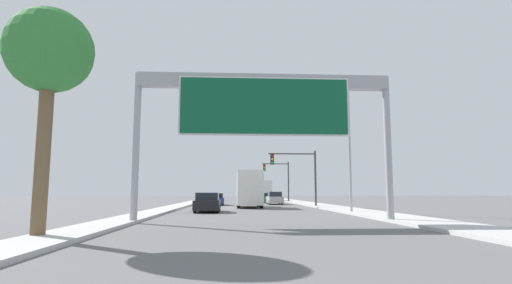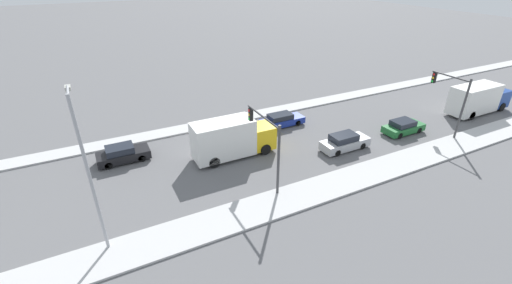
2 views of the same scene
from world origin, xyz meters
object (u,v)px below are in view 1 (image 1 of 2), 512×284
Objects in this scene: car_mid_center at (269,198)px; street_lamp_right at (346,135)px; car_near_center at (275,198)px; palm_tree_foreground at (49,55)px; sign_gantry at (264,102)px; truck_box_secondary at (249,189)px; car_near_right at (208,203)px; traffic_light_near_intersection at (299,168)px; traffic_light_mid_block at (280,175)px; truck_box_primary at (263,191)px; car_far_center at (216,199)px.

car_mid_center is 0.44× the size of street_lamp_right.
palm_tree_foreground reaches higher than car_near_center.
palm_tree_foreground is (-7.86, -6.50, 0.06)m from sign_gantry.
truck_box_secondary is at bearing -101.42° from car_mid_center.
sign_gantry reaches higher than truck_box_secondary.
traffic_light_near_intersection is (8.61, 9.47, 3.19)m from car_near_right.
truck_box_secondary is (-3.50, -17.32, 1.11)m from car_mid_center.
car_mid_center is 5.24m from traffic_light_mid_block.
car_mid_center is at bearing 95.57° from traffic_light_near_intersection.
car_near_right is at bearing -100.57° from truck_box_primary.
traffic_light_mid_block is (5.46, 20.79, 2.30)m from truck_box_secondary.
sign_gantry is 19.83m from truck_box_secondary.
traffic_light_mid_block reaches higher than car_near_center.
traffic_light_mid_block is (1.96, -8.03, 2.36)m from truck_box_primary.
street_lamp_right reaches higher than sign_gantry.
car_mid_center is 0.55× the size of palm_tree_foreground.
truck_box_secondary is (0.00, 19.35, -4.34)m from sign_gantry.
car_near_center is at bearing 69.26° from car_near_right.
car_near_center is at bearing 20.01° from car_far_center.
traffic_light_mid_block is at bearing 82.25° from sign_gantry.
car_near_right is 0.59× the size of truck_box_secondary.
truck_box_secondary is at bearing 90.00° from sign_gantry.
car_near_right is at bearing 75.75° from palm_tree_foreground.
traffic_light_near_intersection is at bearing -36.89° from car_far_center.
street_lamp_right is at bearing -61.02° from car_far_center.
palm_tree_foreground is at bearing -104.25° from car_near_right.
car_mid_center is 0.52× the size of truck_box_primary.
street_lamp_right is at bearing -83.71° from car_mid_center.
palm_tree_foreground is at bearing -97.51° from car_far_center.
car_far_center is at bearing -123.51° from traffic_light_mid_block.
truck_box_secondary is 0.94× the size of palm_tree_foreground.
car_near_right is at bearing -90.00° from car_far_center.
car_mid_center is (-0.00, 7.51, -0.07)m from car_near_center.
palm_tree_foreground reaches higher than car_near_right.
car_near_center is at bearing -100.13° from traffic_light_mid_block.
palm_tree_foreground is (-11.36, -43.17, 5.51)m from car_mid_center.
truck_box_secondary is (3.50, -7.26, 1.11)m from car_far_center.
car_near_right is 0.92× the size of car_far_center.
palm_tree_foreground is (-4.36, -33.11, 5.51)m from car_far_center.
truck_box_primary is 56.02m from palm_tree_foreground.
sign_gantry is at bearing -95.45° from car_mid_center.
traffic_light_near_intersection is at bearing 75.76° from sign_gantry.
truck_box_primary reaches higher than car_mid_center.
sign_gantry is at bearing -128.50° from street_lamp_right.
car_near_right is 11.52m from street_lamp_right.
truck_box_secondary is at bearing 68.04° from car_near_right.
traffic_light_mid_block is 0.61× the size of street_lamp_right.
sign_gantry is at bearing 39.57° from palm_tree_foreground.
traffic_light_mid_block reaches higher than truck_box_primary.
car_near_center is at bearing 70.36° from truck_box_secondary.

